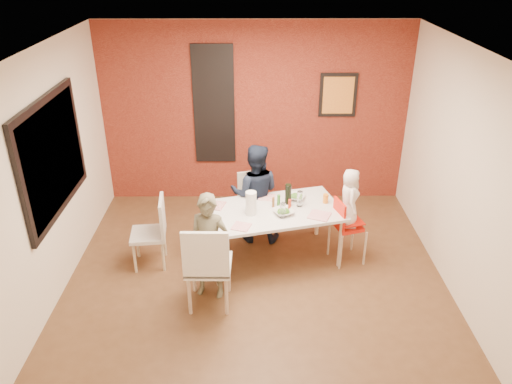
{
  "coord_description": "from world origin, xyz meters",
  "views": [
    {
      "loc": [
        -0.04,
        -4.84,
        3.65
      ],
      "look_at": [
        0.0,
        0.3,
        1.05
      ],
      "focal_mm": 35.0,
      "sensor_mm": 36.0,
      "label": 1
    }
  ],
  "objects_px": {
    "chair_near": "(208,264)",
    "chair_far": "(253,199)",
    "chair_left": "(154,229)",
    "child_near": "(209,247)",
    "child_far": "(255,193)",
    "high_chair": "(346,225)",
    "paper_towel_roll": "(251,203)",
    "dining_table": "(272,214)",
    "toddler": "(349,198)",
    "wine_bottle": "(288,195)"
  },
  "relations": [
    {
      "from": "child_near",
      "to": "toddler",
      "type": "distance_m",
      "value": 1.79
    },
    {
      "from": "child_near",
      "to": "child_far",
      "type": "height_order",
      "value": "child_far"
    },
    {
      "from": "high_chair",
      "to": "paper_towel_roll",
      "type": "bearing_deg",
      "value": 75.14
    },
    {
      "from": "child_near",
      "to": "chair_far",
      "type": "bearing_deg",
      "value": 83.48
    },
    {
      "from": "chair_left",
      "to": "child_near",
      "type": "relative_size",
      "value": 0.71
    },
    {
      "from": "dining_table",
      "to": "high_chair",
      "type": "distance_m",
      "value": 0.91
    },
    {
      "from": "child_near",
      "to": "child_far",
      "type": "distance_m",
      "value": 1.31
    },
    {
      "from": "chair_far",
      "to": "wine_bottle",
      "type": "distance_m",
      "value": 0.83
    },
    {
      "from": "chair_left",
      "to": "child_far",
      "type": "distance_m",
      "value": 1.38
    },
    {
      "from": "toddler",
      "to": "paper_towel_roll",
      "type": "relative_size",
      "value": 2.53
    },
    {
      "from": "high_chair",
      "to": "paper_towel_roll",
      "type": "relative_size",
      "value": 2.93
    },
    {
      "from": "child_far",
      "to": "paper_towel_roll",
      "type": "relative_size",
      "value": 4.63
    },
    {
      "from": "paper_towel_roll",
      "to": "chair_far",
      "type": "bearing_deg",
      "value": 87.87
    },
    {
      "from": "chair_near",
      "to": "high_chair",
      "type": "distance_m",
      "value": 1.87
    },
    {
      "from": "chair_left",
      "to": "paper_towel_roll",
      "type": "bearing_deg",
      "value": 84.62
    },
    {
      "from": "high_chair",
      "to": "chair_far",
      "type": "bearing_deg",
      "value": 38.84
    },
    {
      "from": "child_near",
      "to": "paper_towel_roll",
      "type": "distance_m",
      "value": 0.8
    },
    {
      "from": "chair_far",
      "to": "child_far",
      "type": "xyz_separation_m",
      "value": [
        0.02,
        -0.23,
        0.2
      ]
    },
    {
      "from": "child_near",
      "to": "chair_left",
      "type": "bearing_deg",
      "value": 152.43
    },
    {
      "from": "chair_far",
      "to": "child_far",
      "type": "bearing_deg",
      "value": -100.82
    },
    {
      "from": "dining_table",
      "to": "child_near",
      "type": "xyz_separation_m",
      "value": [
        -0.72,
        -0.72,
        -0.0
      ]
    },
    {
      "from": "chair_far",
      "to": "child_near",
      "type": "height_order",
      "value": "child_near"
    },
    {
      "from": "high_chair",
      "to": "paper_towel_roll",
      "type": "height_order",
      "value": "paper_towel_roll"
    },
    {
      "from": "chair_far",
      "to": "chair_left",
      "type": "relative_size",
      "value": 0.94
    },
    {
      "from": "high_chair",
      "to": "toddler",
      "type": "height_order",
      "value": "toddler"
    },
    {
      "from": "chair_near",
      "to": "chair_far",
      "type": "bearing_deg",
      "value": -105.28
    },
    {
      "from": "child_far",
      "to": "paper_towel_roll",
      "type": "distance_m",
      "value": 0.61
    },
    {
      "from": "paper_towel_roll",
      "to": "dining_table",
      "type": "bearing_deg",
      "value": 21.47
    },
    {
      "from": "toddler",
      "to": "child_near",
      "type": "bearing_deg",
      "value": 111.91
    },
    {
      "from": "dining_table",
      "to": "child_far",
      "type": "xyz_separation_m",
      "value": [
        -0.21,
        0.48,
        0.04
      ]
    },
    {
      "from": "chair_far",
      "to": "chair_left",
      "type": "xyz_separation_m",
      "value": [
        -1.21,
        -0.83,
        0.03
      ]
    },
    {
      "from": "chair_near",
      "to": "chair_left",
      "type": "height_order",
      "value": "chair_near"
    },
    {
      "from": "chair_near",
      "to": "chair_far",
      "type": "xyz_separation_m",
      "value": [
        0.49,
        1.69,
        -0.11
      ]
    },
    {
      "from": "high_chair",
      "to": "child_far",
      "type": "height_order",
      "value": "child_far"
    },
    {
      "from": "child_far",
      "to": "chair_far",
      "type": "bearing_deg",
      "value": -80.36
    },
    {
      "from": "high_chair",
      "to": "chair_left",
      "type": "bearing_deg",
      "value": 74.43
    },
    {
      "from": "dining_table",
      "to": "paper_towel_roll",
      "type": "relative_size",
      "value": 6.32
    },
    {
      "from": "high_chair",
      "to": "paper_towel_roll",
      "type": "xyz_separation_m",
      "value": [
        -1.16,
        -0.04,
        0.33
      ]
    },
    {
      "from": "chair_near",
      "to": "chair_far",
      "type": "distance_m",
      "value": 1.76
    },
    {
      "from": "wine_bottle",
      "to": "toddler",
      "type": "bearing_deg",
      "value": -11.34
    },
    {
      "from": "chair_near",
      "to": "toddler",
      "type": "relative_size",
      "value": 1.41
    },
    {
      "from": "toddler",
      "to": "paper_towel_roll",
      "type": "bearing_deg",
      "value": 92.25
    },
    {
      "from": "dining_table",
      "to": "child_near",
      "type": "relative_size",
      "value": 1.47
    },
    {
      "from": "chair_near",
      "to": "chair_left",
      "type": "relative_size",
      "value": 1.16
    },
    {
      "from": "chair_far",
      "to": "chair_left",
      "type": "bearing_deg",
      "value": -161.63
    },
    {
      "from": "paper_towel_roll",
      "to": "wine_bottle",
      "type": "bearing_deg",
      "value": 23.7
    },
    {
      "from": "chair_near",
      "to": "child_near",
      "type": "xyz_separation_m",
      "value": [
        0.0,
        0.25,
        0.05
      ]
    },
    {
      "from": "paper_towel_roll",
      "to": "toddler",
      "type": "bearing_deg",
      "value": 2.62
    },
    {
      "from": "toddler",
      "to": "paper_towel_roll",
      "type": "distance_m",
      "value": 1.19
    },
    {
      "from": "child_far",
      "to": "paper_towel_roll",
      "type": "xyz_separation_m",
      "value": [
        -0.05,
        -0.58,
        0.17
      ]
    }
  ]
}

